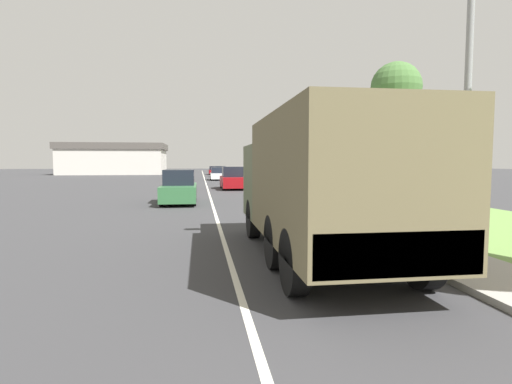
# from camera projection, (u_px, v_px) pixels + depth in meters

# --- Properties ---
(ground_plane) EXTENTS (180.00, 180.00, 0.00)m
(ground_plane) POSITION_uv_depth(u_px,v_px,m) (206.00, 185.00, 36.56)
(ground_plane) COLOR #38383A
(lane_centre_stripe) EXTENTS (0.12, 120.00, 0.00)m
(lane_centre_stripe) POSITION_uv_depth(u_px,v_px,m) (206.00, 185.00, 36.56)
(lane_centre_stripe) COLOR silver
(lane_centre_stripe) RESTS_ON ground
(sidewalk_right) EXTENTS (1.80, 120.00, 0.12)m
(sidewalk_right) POSITION_uv_depth(u_px,v_px,m) (255.00, 184.00, 37.19)
(sidewalk_right) COLOR #9E9B93
(sidewalk_right) RESTS_ON ground
(grass_strip_right) EXTENTS (7.00, 120.00, 0.02)m
(grass_strip_right) POSITION_uv_depth(u_px,v_px,m) (301.00, 184.00, 37.81)
(grass_strip_right) COLOR #6B9347
(grass_strip_right) RESTS_ON ground
(military_truck) EXTENTS (2.47, 7.26, 3.01)m
(military_truck) POSITION_uv_depth(u_px,v_px,m) (320.00, 182.00, 8.49)
(military_truck) COLOR #545B3D
(military_truck) RESTS_ON ground
(car_nearest_ahead) EXTENTS (1.71, 4.46, 1.70)m
(car_nearest_ahead) POSITION_uv_depth(u_px,v_px,m) (179.00, 188.00, 20.26)
(car_nearest_ahead) COLOR #336B3D
(car_nearest_ahead) RESTS_ON ground
(car_second_ahead) EXTENTS (1.94, 4.61, 1.73)m
(car_second_ahead) POSITION_uv_depth(u_px,v_px,m) (234.00, 179.00, 30.92)
(car_second_ahead) COLOR maroon
(car_second_ahead) RESTS_ON ground
(car_third_ahead) EXTENTS (1.71, 4.11, 1.46)m
(car_third_ahead) POSITION_uv_depth(u_px,v_px,m) (218.00, 174.00, 45.99)
(car_third_ahead) COLOR silver
(car_third_ahead) RESTS_ON ground
(car_fourth_ahead) EXTENTS (1.70, 4.58, 1.51)m
(car_fourth_ahead) POSITION_uv_depth(u_px,v_px,m) (220.00, 172.00, 55.48)
(car_fourth_ahead) COLOR black
(car_fourth_ahead) RESTS_ON ground
(car_farthest_ahead) EXTENTS (1.91, 4.23, 1.39)m
(car_farthest_ahead) POSITION_uv_depth(u_px,v_px,m) (215.00, 171.00, 65.76)
(car_farthest_ahead) COLOR maroon
(car_farthest_ahead) RESTS_ON ground
(lamp_post) EXTENTS (1.69, 0.24, 8.30)m
(lamp_post) POSITION_uv_depth(u_px,v_px,m) (462.00, 17.00, 7.89)
(lamp_post) COLOR gray
(lamp_post) RESTS_ON sidewalk_right
(tree_mid_right) EXTENTS (2.72, 2.72, 7.50)m
(tree_mid_right) POSITION_uv_depth(u_px,v_px,m) (396.00, 89.00, 21.74)
(tree_mid_right) COLOR #4C3D2D
(tree_mid_right) RESTS_ON grass_strip_right
(tree_far_right) EXTENTS (3.83, 3.83, 7.91)m
(tree_far_right) POSITION_uv_depth(u_px,v_px,m) (318.00, 119.00, 36.22)
(tree_far_right) COLOR brown
(tree_far_right) RESTS_ON grass_strip_right
(building_distant) EXTENTS (17.07, 11.12, 5.17)m
(building_distant) POSITION_uv_depth(u_px,v_px,m) (115.00, 159.00, 68.27)
(building_distant) COLOR beige
(building_distant) RESTS_ON ground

